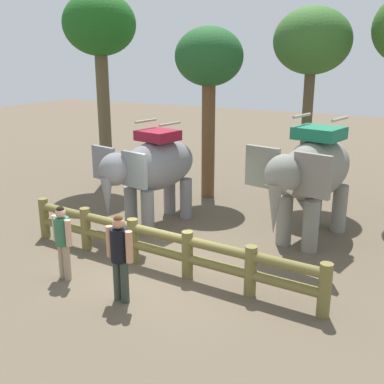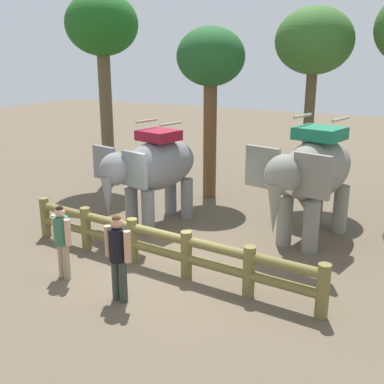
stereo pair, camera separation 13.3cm
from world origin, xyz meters
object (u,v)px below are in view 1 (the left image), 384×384
log_fence (159,244)px  elephant_near_left (153,168)px  tree_far_right (209,63)px  tourist_man_in_blue (120,252)px  tree_back_center (312,45)px  tourist_woman_in_black (63,237)px  tree_deep_back (100,31)px  elephant_center (312,173)px

log_fence → elephant_near_left: 3.07m
elephant_near_left → tree_far_right: (0.12, 3.14, 2.70)m
tourist_man_in_blue → tree_back_center: 9.09m
tourist_woman_in_black → tree_deep_back: 8.85m
elephant_near_left → log_fence: bearing=-55.1°
tourist_woman_in_black → tourist_man_in_blue: 1.64m
elephant_center → tree_back_center: size_ratio=0.63×
log_fence → elephant_center: bearing=53.3°
tourist_man_in_blue → tree_back_center: (1.28, 8.14, 3.85)m
tree_far_right → tree_deep_back: 4.15m
tourist_man_in_blue → tree_far_right: size_ratio=0.32×
tree_deep_back → log_fence: bearing=-43.5°
tourist_woman_in_black → tree_far_right: bearing=89.9°
tree_deep_back → tree_back_center: bearing=11.3°
elephant_center → tree_deep_back: (-7.97, 1.99, 3.57)m
tourist_woman_in_black → tourist_man_in_blue: (1.62, -0.20, 0.08)m
elephant_near_left → elephant_center: elephant_center is taller
tourist_man_in_blue → log_fence: bearing=92.8°
tree_far_right → elephant_center: bearing=-29.6°
tourist_man_in_blue → tree_far_right: 7.92m
elephant_center → tree_back_center: (-1.08, 3.37, 3.09)m
log_fence → tree_back_center: bearing=78.5°
tourist_woman_in_black → tourist_man_in_blue: bearing=-7.1°
tourist_woman_in_black → tree_back_center: size_ratio=0.27×
log_fence → elephant_near_left: bearing=124.9°
tourist_woman_in_black → tree_back_center: (2.90, 7.93, 3.93)m
log_fence → tree_far_right: tree_far_right is taller
elephant_near_left → tree_back_center: (3.01, 4.26, 3.25)m
log_fence → elephant_center: elephant_center is taller
elephant_near_left → elephant_center: bearing=12.3°
tourist_man_in_blue → tree_far_right: (-1.61, 7.02, 3.30)m
elephant_near_left → tree_far_right: bearing=87.8°
elephant_center → tourist_man_in_blue: (-2.36, -4.77, -0.76)m
elephant_center → tree_back_center: bearing=107.8°
tourist_woman_in_black → tree_far_right: tree_far_right is taller
tree_back_center → tree_deep_back: tree_deep_back is taller
elephant_center → tree_deep_back: bearing=166.0°
log_fence → tree_back_center: size_ratio=1.26×
log_fence → tourist_woman_in_black: 2.05m
tree_deep_back → tourist_man_in_blue: bearing=-50.3°
elephant_center → tourist_man_in_blue: bearing=-116.3°
elephant_near_left → elephant_center: size_ratio=0.91×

